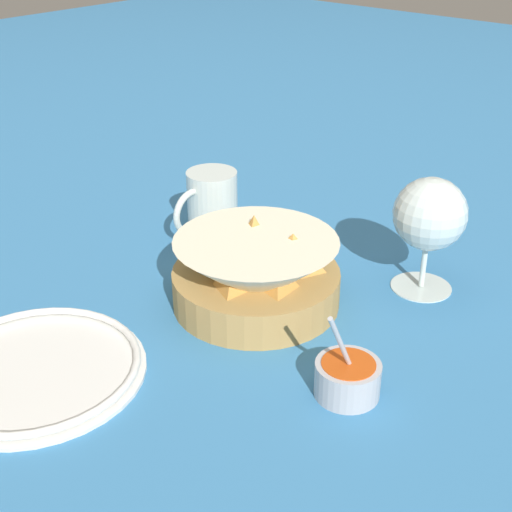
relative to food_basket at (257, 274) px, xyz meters
name	(u,v)px	position (x,y,z in m)	size (l,w,h in m)	color
ground_plane	(254,310)	(0.02, 0.01, -0.04)	(4.00, 4.00, 0.00)	teal
food_basket	(257,274)	(0.00, 0.00, 0.00)	(0.20, 0.20, 0.10)	#B2894C
sauce_cup	(348,377)	(0.07, 0.18, -0.02)	(0.07, 0.07, 0.11)	#B7B7BC
wine_glass	(430,217)	(-0.16, 0.13, 0.06)	(0.09, 0.09, 0.15)	silver
beer_mug	(211,207)	(-0.10, -0.17, 0.01)	(0.11, 0.07, 0.10)	silver
side_plate	(35,368)	(0.26, -0.08, -0.03)	(0.23, 0.23, 0.01)	white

